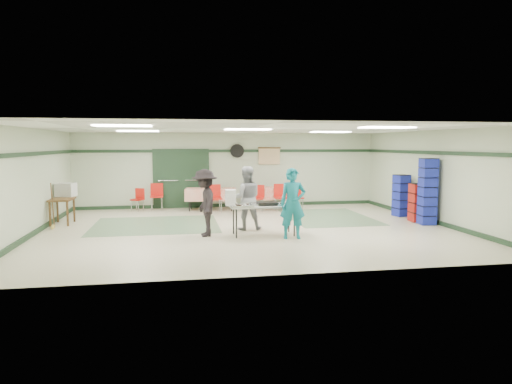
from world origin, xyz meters
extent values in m
plane|color=beige|center=(0.00, 0.00, 0.00)|extent=(11.00, 11.00, 0.00)
plane|color=white|center=(0.00, 0.00, 2.70)|extent=(11.00, 11.00, 0.00)
plane|color=#B4BEA2|center=(0.00, 4.50, 1.35)|extent=(11.00, 0.00, 11.00)
plane|color=#B4BEA2|center=(0.00, -4.50, 1.35)|extent=(11.00, 0.00, 11.00)
plane|color=#B4BEA2|center=(-5.50, 0.00, 1.35)|extent=(0.00, 9.00, 9.00)
plane|color=#B4BEA2|center=(5.50, 0.00, 1.35)|extent=(0.00, 9.00, 9.00)
cube|color=#1B321F|center=(0.00, 4.47, 2.05)|extent=(11.00, 0.06, 0.10)
cube|color=#1B321F|center=(0.00, 4.47, 0.06)|extent=(11.00, 0.06, 0.12)
cube|color=#1B321F|center=(-5.47, 0.00, 2.05)|extent=(0.06, 9.00, 0.10)
cube|color=#1B321F|center=(-5.47, 0.00, 0.06)|extent=(0.06, 9.00, 0.12)
cube|color=#1B321F|center=(5.47, 0.00, 2.05)|extent=(0.06, 9.00, 0.10)
cube|color=#1B321F|center=(5.47, 0.00, 0.06)|extent=(0.06, 9.00, 0.12)
cube|color=slate|center=(-2.50, 1.00, 0.00)|extent=(3.50, 3.00, 0.01)
cube|color=slate|center=(2.80, 1.50, 0.00)|extent=(2.50, 3.50, 0.01)
cube|color=gray|center=(-2.20, 4.44, 1.05)|extent=(0.90, 0.06, 2.10)
cube|color=gray|center=(-1.25, 4.44, 1.05)|extent=(0.90, 0.06, 2.10)
cube|color=#1B321F|center=(-1.73, 4.42, 1.05)|extent=(2.00, 0.03, 2.15)
cylinder|color=black|center=(0.30, 4.44, 2.05)|extent=(0.50, 0.10, 0.50)
cube|color=#DABB88|center=(1.50, 4.44, 1.85)|extent=(0.80, 0.02, 0.60)
cube|color=#B0B1AB|center=(0.26, -0.95, 0.74)|extent=(1.69, 0.69, 0.04)
cylinder|color=black|center=(-0.47, -1.22, 0.36)|extent=(0.04, 0.04, 0.72)
cylinder|color=black|center=(0.99, -1.22, 0.36)|extent=(0.04, 0.04, 0.72)
cylinder|color=black|center=(-0.47, -0.68, 0.36)|extent=(0.04, 0.04, 0.72)
cylinder|color=black|center=(0.99, -0.67, 0.36)|extent=(0.04, 0.04, 0.72)
cube|color=silver|center=(0.86, -0.98, 0.77)|extent=(0.60, 0.45, 0.02)
cube|color=silver|center=(0.22, -0.88, 0.77)|extent=(0.62, 0.47, 0.02)
cube|color=silver|center=(-0.32, -1.08, 0.77)|extent=(0.55, 0.42, 0.02)
cube|color=black|center=(0.35, -0.97, 0.80)|extent=(0.51, 0.32, 0.08)
cube|color=white|center=(-0.57, -0.86, 0.96)|extent=(0.25, 0.23, 0.40)
imported|color=#137889|center=(0.88, -1.47, 0.86)|extent=(0.67, 0.48, 1.72)
imported|color=gray|center=(-0.06, -0.13, 0.85)|extent=(0.86, 0.69, 1.71)
imported|color=black|center=(-1.21, -0.81, 0.84)|extent=(0.69, 1.12, 1.68)
cube|color=red|center=(1.47, 3.68, 0.74)|extent=(1.79, 0.81, 0.05)
cube|color=red|center=(1.47, 3.68, 0.55)|extent=(1.79, 0.83, 0.40)
cylinder|color=black|center=(0.73, 3.41, 0.36)|extent=(0.04, 0.04, 0.72)
cylinder|color=black|center=(2.20, 3.37, 0.36)|extent=(0.04, 0.04, 0.72)
cylinder|color=black|center=(0.74, 4.00, 0.36)|extent=(0.04, 0.04, 0.72)
cylinder|color=black|center=(2.22, 3.96, 0.36)|extent=(0.04, 0.04, 0.72)
cube|color=red|center=(-0.73, 3.68, 0.74)|extent=(1.81, 0.97, 0.05)
cube|color=red|center=(-0.73, 3.68, 0.55)|extent=(1.82, 0.99, 0.40)
cylinder|color=black|center=(-1.48, 3.49, 0.36)|extent=(0.04, 0.04, 0.72)
cylinder|color=black|center=(-0.05, 3.30, 0.36)|extent=(0.04, 0.04, 0.72)
cylinder|color=black|center=(-1.41, 4.06, 0.36)|extent=(0.04, 0.04, 0.72)
cylinder|color=black|center=(0.02, 3.88, 0.36)|extent=(0.04, 0.04, 0.72)
cube|color=red|center=(1.61, 3.03, 0.47)|extent=(0.47, 0.47, 0.04)
cube|color=red|center=(1.63, 3.23, 0.71)|extent=(0.43, 0.09, 0.43)
cylinder|color=silver|center=(1.42, 2.88, 0.23)|extent=(0.02, 0.02, 0.45)
cylinder|color=silver|center=(1.77, 2.84, 0.23)|extent=(0.02, 0.02, 0.45)
cylinder|color=silver|center=(1.46, 3.22, 0.23)|extent=(0.02, 0.02, 0.45)
cylinder|color=silver|center=(1.80, 3.19, 0.23)|extent=(0.02, 0.02, 0.45)
cube|color=red|center=(0.82, 3.03, 0.46)|extent=(0.52, 0.52, 0.04)
cube|color=red|center=(0.87, 3.21, 0.69)|extent=(0.41, 0.16, 0.42)
cylinder|color=silver|center=(0.61, 2.92, 0.22)|extent=(0.02, 0.02, 0.44)
cylinder|color=silver|center=(0.93, 2.82, 0.22)|extent=(0.02, 0.02, 0.44)
cylinder|color=silver|center=(0.70, 3.24, 0.22)|extent=(0.02, 0.02, 0.44)
cylinder|color=silver|center=(1.02, 3.15, 0.22)|extent=(0.02, 0.02, 0.44)
cube|color=red|center=(2.19, 3.03, 0.45)|extent=(0.42, 0.42, 0.04)
cube|color=red|center=(2.18, 3.22, 0.68)|extent=(0.41, 0.05, 0.41)
cylinder|color=silver|center=(2.03, 2.86, 0.22)|extent=(0.02, 0.02, 0.43)
cylinder|color=silver|center=(2.36, 2.87, 0.22)|extent=(0.02, 0.02, 0.43)
cylinder|color=silver|center=(2.02, 3.19, 0.22)|extent=(0.02, 0.02, 0.43)
cylinder|color=silver|center=(2.35, 3.20, 0.22)|extent=(0.02, 0.02, 0.43)
cube|color=red|center=(-0.63, 3.03, 0.48)|extent=(0.47, 0.47, 0.04)
cube|color=red|center=(-0.65, 3.23, 0.72)|extent=(0.44, 0.07, 0.44)
cylinder|color=silver|center=(-0.79, 2.85, 0.23)|extent=(0.02, 0.02, 0.46)
cylinder|color=silver|center=(-0.45, 2.87, 0.23)|extent=(0.02, 0.02, 0.46)
cylinder|color=silver|center=(-0.82, 3.19, 0.23)|extent=(0.02, 0.02, 0.46)
cylinder|color=silver|center=(-0.47, 3.22, 0.23)|extent=(0.02, 0.02, 0.46)
cube|color=red|center=(-2.59, 4.00, 0.47)|extent=(0.43, 0.43, 0.04)
cube|color=red|center=(-2.59, 4.19, 0.71)|extent=(0.43, 0.04, 0.43)
cylinder|color=silver|center=(-2.76, 3.83, 0.23)|extent=(0.02, 0.02, 0.45)
cylinder|color=silver|center=(-2.42, 3.83, 0.23)|extent=(0.02, 0.02, 0.45)
cylinder|color=silver|center=(-2.76, 4.17, 0.23)|extent=(0.02, 0.02, 0.45)
cylinder|color=silver|center=(-2.42, 4.17, 0.23)|extent=(0.02, 0.02, 0.45)
cube|color=red|center=(-3.24, 3.88, 0.40)|extent=(0.50, 0.50, 0.04)
cube|color=red|center=(-3.16, 4.02, 0.59)|extent=(0.33, 0.22, 0.36)
cylinder|color=silver|center=(-3.44, 3.84, 0.19)|extent=(0.02, 0.02, 0.38)
cylinder|color=silver|center=(-3.20, 3.69, 0.19)|extent=(0.02, 0.02, 0.38)
cylinder|color=silver|center=(-3.29, 4.08, 0.19)|extent=(0.02, 0.02, 0.38)
cylinder|color=silver|center=(-3.05, 3.93, 0.19)|extent=(0.02, 0.02, 0.38)
cube|color=#19299B|center=(5.15, 1.29, 0.66)|extent=(0.48, 0.48, 1.33)
cube|color=#9E200F|center=(5.15, 0.24, 0.57)|extent=(0.46, 0.46, 1.14)
cube|color=#19299B|center=(5.15, -0.25, 0.95)|extent=(0.45, 0.45, 1.90)
cube|color=brown|center=(-5.15, 1.61, 0.72)|extent=(0.61, 0.92, 0.05)
cube|color=brown|center=(-5.39, 1.24, 0.35)|extent=(0.05, 0.05, 0.70)
cube|color=brown|center=(-4.93, 1.23, 0.35)|extent=(0.05, 0.05, 0.70)
cube|color=brown|center=(-5.37, 1.98, 0.35)|extent=(0.05, 0.05, 0.70)
cube|color=brown|center=(-4.91, 1.97, 0.35)|extent=(0.05, 0.05, 0.70)
cube|color=#B9B9B4|center=(-5.15, 2.14, 0.94)|extent=(0.58, 0.53, 0.40)
cylinder|color=brown|center=(-5.23, 0.91, 0.65)|extent=(0.07, 0.21, 1.24)
camera|label=1|loc=(-1.88, -12.13, 2.29)|focal=32.00mm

